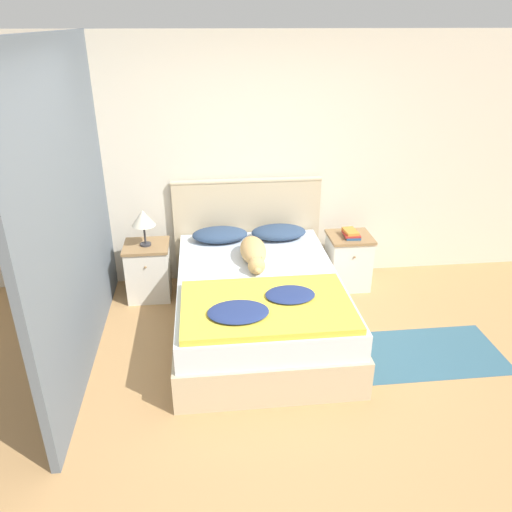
{
  "coord_description": "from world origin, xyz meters",
  "views": [
    {
      "loc": [
        -0.44,
        -2.91,
        2.62
      ],
      "look_at": [
        0.01,
        1.2,
        0.66
      ],
      "focal_mm": 35.0,
      "sensor_mm": 36.0,
      "label": 1
    }
  ],
  "objects_px": {
    "nightstand_right": "(348,261)",
    "book_stack": "(351,234)",
    "bed": "(259,304)",
    "pillow_right": "(279,232)",
    "dog": "(254,252)",
    "table_lamp": "(143,219)",
    "pillow_left": "(220,235)",
    "nightstand_left": "(149,271)"
  },
  "relations": [
    {
      "from": "nightstand_right",
      "to": "book_stack",
      "type": "xyz_separation_m",
      "value": [
        -0.0,
        -0.02,
        0.32
      ]
    },
    {
      "from": "bed",
      "to": "pillow_right",
      "type": "bearing_deg",
      "value": 69.75
    },
    {
      "from": "dog",
      "to": "table_lamp",
      "type": "relative_size",
      "value": 2.0
    },
    {
      "from": "nightstand_right",
      "to": "table_lamp",
      "type": "bearing_deg",
      "value": -179.68
    },
    {
      "from": "bed",
      "to": "pillow_right",
      "type": "xyz_separation_m",
      "value": [
        0.3,
        0.83,
        0.35
      ]
    },
    {
      "from": "nightstand_right",
      "to": "pillow_right",
      "type": "distance_m",
      "value": 0.82
    },
    {
      "from": "pillow_left",
      "to": "book_stack",
      "type": "relative_size",
      "value": 2.51
    },
    {
      "from": "nightstand_left",
      "to": "pillow_left",
      "type": "distance_m",
      "value": 0.82
    },
    {
      "from": "nightstand_left",
      "to": "pillow_right",
      "type": "xyz_separation_m",
      "value": [
        1.35,
        0.07,
        0.34
      ]
    },
    {
      "from": "table_lamp",
      "to": "book_stack",
      "type": "bearing_deg",
      "value": -0.35
    },
    {
      "from": "nightstand_right",
      "to": "pillow_right",
      "type": "bearing_deg",
      "value": 174.85
    },
    {
      "from": "bed",
      "to": "pillow_left",
      "type": "height_order",
      "value": "pillow_left"
    },
    {
      "from": "pillow_left",
      "to": "pillow_right",
      "type": "height_order",
      "value": "same"
    },
    {
      "from": "nightstand_left",
      "to": "nightstand_right",
      "type": "xyz_separation_m",
      "value": [
        2.1,
        0.0,
        0.0
      ]
    },
    {
      "from": "pillow_left",
      "to": "dog",
      "type": "relative_size",
      "value": 0.76
    },
    {
      "from": "nightstand_right",
      "to": "book_stack",
      "type": "distance_m",
      "value": 0.33
    },
    {
      "from": "bed",
      "to": "book_stack",
      "type": "distance_m",
      "value": 1.33
    },
    {
      "from": "pillow_right",
      "to": "table_lamp",
      "type": "bearing_deg",
      "value": -176.66
    },
    {
      "from": "bed",
      "to": "table_lamp",
      "type": "height_order",
      "value": "table_lamp"
    },
    {
      "from": "pillow_right",
      "to": "dog",
      "type": "bearing_deg",
      "value": -121.34
    },
    {
      "from": "pillow_right",
      "to": "dog",
      "type": "xyz_separation_m",
      "value": [
        -0.31,
        -0.51,
        0.02
      ]
    },
    {
      "from": "nightstand_left",
      "to": "nightstand_right",
      "type": "height_order",
      "value": "same"
    },
    {
      "from": "nightstand_right",
      "to": "dog",
      "type": "xyz_separation_m",
      "value": [
        -1.06,
        -0.44,
        0.36
      ]
    },
    {
      "from": "nightstand_right",
      "to": "table_lamp",
      "type": "relative_size",
      "value": 1.58
    },
    {
      "from": "bed",
      "to": "nightstand_left",
      "type": "distance_m",
      "value": 1.3
    },
    {
      "from": "bed",
      "to": "table_lamp",
      "type": "bearing_deg",
      "value": 144.61
    },
    {
      "from": "pillow_left",
      "to": "pillow_right",
      "type": "xyz_separation_m",
      "value": [
        0.61,
        0.0,
        0.0
      ]
    },
    {
      "from": "pillow_right",
      "to": "dog",
      "type": "distance_m",
      "value": 0.6
    },
    {
      "from": "nightstand_left",
      "to": "pillow_right",
      "type": "relative_size",
      "value": 1.03
    },
    {
      "from": "pillow_left",
      "to": "dog",
      "type": "height_order",
      "value": "dog"
    },
    {
      "from": "nightstand_right",
      "to": "pillow_left",
      "type": "height_order",
      "value": "pillow_left"
    },
    {
      "from": "pillow_right",
      "to": "table_lamp",
      "type": "height_order",
      "value": "table_lamp"
    },
    {
      "from": "nightstand_left",
      "to": "table_lamp",
      "type": "height_order",
      "value": "table_lamp"
    },
    {
      "from": "pillow_left",
      "to": "bed",
      "type": "bearing_deg",
      "value": -69.75
    },
    {
      "from": "pillow_left",
      "to": "table_lamp",
      "type": "bearing_deg",
      "value": -173.95
    },
    {
      "from": "nightstand_right",
      "to": "table_lamp",
      "type": "distance_m",
      "value": 2.18
    },
    {
      "from": "nightstand_left",
      "to": "book_stack",
      "type": "height_order",
      "value": "book_stack"
    },
    {
      "from": "pillow_left",
      "to": "table_lamp",
      "type": "relative_size",
      "value": 1.53
    },
    {
      "from": "nightstand_left",
      "to": "book_stack",
      "type": "relative_size",
      "value": 2.59
    },
    {
      "from": "dog",
      "to": "bed",
      "type": "bearing_deg",
      "value": -88.81
    },
    {
      "from": "nightstand_left",
      "to": "book_stack",
      "type": "bearing_deg",
      "value": -0.68
    },
    {
      "from": "nightstand_left",
      "to": "table_lamp",
      "type": "xyz_separation_m",
      "value": [
        -0.0,
        -0.01,
        0.57
      ]
    }
  ]
}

